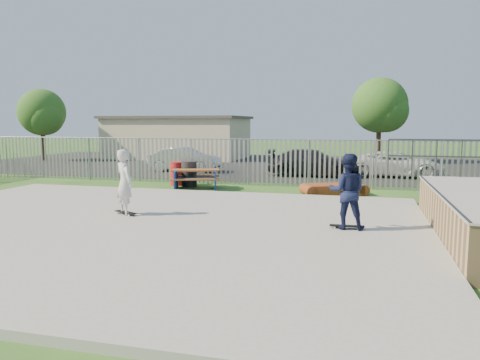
% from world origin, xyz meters
% --- Properties ---
extents(ground, '(120.00, 120.00, 0.00)m').
position_xyz_m(ground, '(0.00, 0.00, 0.00)').
color(ground, '#27551D').
rests_on(ground, ground).
extents(concrete_slab, '(15.00, 12.00, 0.15)m').
position_xyz_m(concrete_slab, '(0.00, 0.00, 0.07)').
color(concrete_slab, '#969691').
rests_on(concrete_slab, ground).
extents(fence, '(26.04, 16.02, 2.00)m').
position_xyz_m(fence, '(1.00, 4.59, 1.00)').
color(fence, gray).
rests_on(fence, ground).
extents(picnic_table, '(2.31, 2.09, 0.81)m').
position_xyz_m(picnic_table, '(-0.79, 7.28, 0.41)').
color(picnic_table, brown).
rests_on(picnic_table, ground).
extents(funbox, '(2.27, 1.77, 0.41)m').
position_xyz_m(funbox, '(4.78, 7.14, 0.20)').
color(funbox, brown).
rests_on(funbox, ground).
extents(trash_bin_red, '(0.61, 0.61, 1.01)m').
position_xyz_m(trash_bin_red, '(-2.00, 8.25, 0.51)').
color(trash_bin_red, '#A31919').
rests_on(trash_bin_red, ground).
extents(trash_bin_grey, '(0.65, 0.65, 1.08)m').
position_xyz_m(trash_bin_grey, '(-1.30, 7.87, 0.54)').
color(trash_bin_grey, '#242426').
rests_on(trash_bin_grey, ground).
extents(parking_lot, '(40.00, 18.00, 0.02)m').
position_xyz_m(parking_lot, '(0.00, 19.00, 0.01)').
color(parking_lot, black).
rests_on(parking_lot, ground).
extents(car_silver, '(4.05, 1.52, 1.32)m').
position_xyz_m(car_silver, '(-3.71, 13.52, 0.68)').
color(car_silver, silver).
rests_on(car_silver, parking_lot).
extents(car_dark, '(4.66, 1.92, 1.35)m').
position_xyz_m(car_dark, '(3.36, 13.08, 0.69)').
color(car_dark, black).
rests_on(car_dark, parking_lot).
extents(car_white, '(4.72, 2.36, 1.28)m').
position_xyz_m(car_white, '(7.41, 13.80, 0.66)').
color(car_white, silver).
rests_on(car_white, parking_lot).
extents(building, '(10.40, 6.40, 3.20)m').
position_xyz_m(building, '(-8.00, 23.00, 1.61)').
color(building, beige).
rests_on(building, ground).
extents(tree_left, '(3.31, 3.31, 5.10)m').
position_xyz_m(tree_left, '(-16.43, 18.28, 3.43)').
color(tree_left, '#3D2518').
rests_on(tree_left, ground).
extents(tree_mid, '(3.72, 3.72, 5.74)m').
position_xyz_m(tree_mid, '(6.78, 22.70, 3.86)').
color(tree_mid, '#46301C').
rests_on(tree_mid, ground).
extents(skateboard_a, '(0.81, 0.22, 0.08)m').
position_xyz_m(skateboard_a, '(5.46, 0.80, 0.19)').
color(skateboard_a, black).
rests_on(skateboard_a, concrete_slab).
extents(skateboard_b, '(0.80, 0.54, 0.08)m').
position_xyz_m(skateboard_b, '(-0.57, 1.02, 0.19)').
color(skateboard_b, black).
rests_on(skateboard_b, concrete_slab).
extents(skater_navy, '(0.90, 0.71, 1.82)m').
position_xyz_m(skater_navy, '(5.46, 0.80, 1.06)').
color(skater_navy, '#121839').
rests_on(skater_navy, concrete_slab).
extents(skater_white, '(0.79, 0.75, 1.82)m').
position_xyz_m(skater_white, '(-0.57, 1.02, 1.06)').
color(skater_white, silver).
rests_on(skater_white, concrete_slab).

